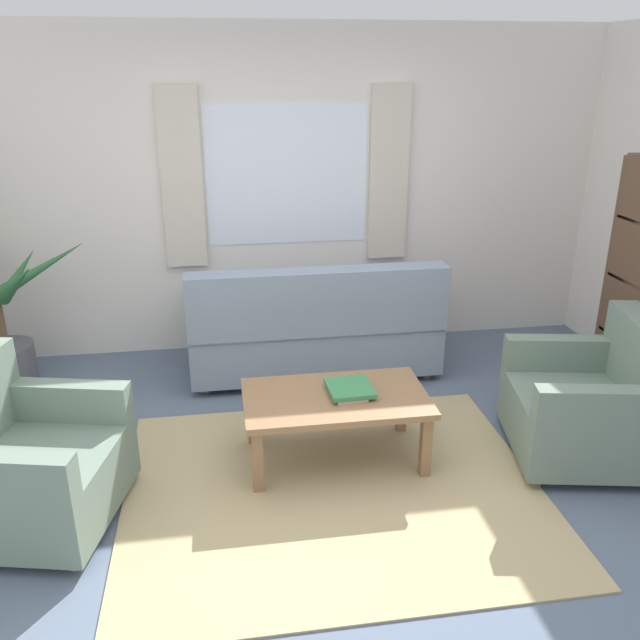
{
  "coord_description": "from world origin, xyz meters",
  "views": [
    {
      "loc": [
        -0.56,
        -3.11,
        2.28
      ],
      "look_at": [
        0.03,
        0.7,
        0.78
      ],
      "focal_mm": 36.89,
      "sensor_mm": 36.0,
      "label": 1
    }
  ],
  "objects": [
    {
      "name": "armchair_right",
      "position": [
        1.62,
        0.13,
        0.35
      ],
      "size": [
        0.96,
        0.98,
        0.88
      ],
      "rotation": [
        0.0,
        0.0,
        -1.76
      ],
      "color": "slate",
      "rests_on": "ground_plane"
    },
    {
      "name": "wall_back",
      "position": [
        0.0,
        2.26,
        1.3
      ],
      "size": [
        5.32,
        0.12,
        2.6
      ],
      "primitive_type": "cube",
      "color": "silver",
      "rests_on": "ground_plane"
    },
    {
      "name": "couch",
      "position": [
        0.12,
        1.56,
        0.37
      ],
      "size": [
        1.9,
        0.82,
        0.92
      ],
      "rotation": [
        0.0,
        0.0,
        3.14
      ],
      "color": "gray",
      "rests_on": "ground_plane"
    },
    {
      "name": "window_with_curtains",
      "position": [
        0.0,
        2.18,
        1.45
      ],
      "size": [
        1.98,
        0.07,
        1.4
      ],
      "color": "white"
    },
    {
      "name": "ground_plane",
      "position": [
        0.0,
        0.0,
        0.0
      ],
      "size": [
        6.24,
        6.24,
        0.0
      ],
      "primitive_type": "plane",
      "color": "slate"
    },
    {
      "name": "coffee_table",
      "position": [
        0.07,
        0.32,
        0.38
      ],
      "size": [
        1.1,
        0.64,
        0.44
      ],
      "color": "olive",
      "rests_on": "ground_plane"
    },
    {
      "name": "armchair_left",
      "position": [
        -1.65,
        -0.01,
        0.35
      ],
      "size": [
        0.99,
        1.0,
        0.88
      ],
      "rotation": [
        0.0,
        0.0,
        1.34
      ],
      "color": "slate",
      "rests_on": "ground_plane"
    },
    {
      "name": "book_stack_on_table",
      "position": [
        0.15,
        0.34,
        0.47
      ],
      "size": [
        0.28,
        0.32,
        0.05
      ],
      "color": "beige",
      "rests_on": "coffee_table"
    },
    {
      "name": "area_rug",
      "position": [
        0.0,
        0.0,
        0.01
      ],
      "size": [
        2.36,
        1.97,
        0.01
      ],
      "primitive_type": "cube",
      "color": "tan",
      "rests_on": "ground_plane"
    },
    {
      "name": "potted_plant",
      "position": [
        -2.19,
        1.66,
        0.48
      ],
      "size": [
        1.22,
        1.18,
        1.13
      ],
      "color": "#56565B",
      "rests_on": "ground_plane"
    }
  ]
}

